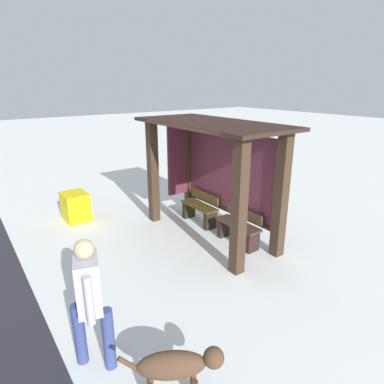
{
  "coord_description": "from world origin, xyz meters",
  "views": [
    {
      "loc": [
        5.19,
        -4.23,
        3.24
      ],
      "look_at": [
        -0.13,
        -0.36,
        1.05
      ],
      "focal_mm": 30.69,
      "sensor_mm": 36.0,
      "label": 1
    }
  ],
  "objects_px": {
    "grit_bin": "(76,206)",
    "bus_shelter": "(213,160)",
    "bench_center_inside": "(239,228)",
    "dog": "(177,366)",
    "person_walking": "(89,295)",
    "bench_left_inside": "(200,209)"
  },
  "relations": [
    {
      "from": "grit_bin",
      "to": "bus_shelter",
      "type": "bearing_deg",
      "value": 41.86
    },
    {
      "from": "bus_shelter",
      "to": "bench_center_inside",
      "type": "height_order",
      "value": "bus_shelter"
    },
    {
      "from": "bus_shelter",
      "to": "dog",
      "type": "distance_m",
      "value": 4.43
    },
    {
      "from": "person_walking",
      "to": "bus_shelter",
      "type": "bearing_deg",
      "value": 120.61
    },
    {
      "from": "person_walking",
      "to": "bench_center_inside",
      "type": "bearing_deg",
      "value": 109.99
    },
    {
      "from": "bench_left_inside",
      "to": "grit_bin",
      "type": "height_order",
      "value": "bench_left_inside"
    },
    {
      "from": "bench_center_inside",
      "to": "bench_left_inside",
      "type": "bearing_deg",
      "value": 179.96
    },
    {
      "from": "bench_left_inside",
      "to": "bench_center_inside",
      "type": "xyz_separation_m",
      "value": [
        1.35,
        -0.0,
        0.0
      ]
    },
    {
      "from": "bus_shelter",
      "to": "bench_center_inside",
      "type": "xyz_separation_m",
      "value": [
        0.77,
        0.09,
        -1.33
      ]
    },
    {
      "from": "grit_bin",
      "to": "bench_center_inside",
      "type": "bearing_deg",
      "value": 35.58
    },
    {
      "from": "bench_center_inside",
      "to": "dog",
      "type": "height_order",
      "value": "bench_center_inside"
    },
    {
      "from": "bench_left_inside",
      "to": "bench_center_inside",
      "type": "distance_m",
      "value": 1.35
    },
    {
      "from": "bus_shelter",
      "to": "grit_bin",
      "type": "height_order",
      "value": "bus_shelter"
    },
    {
      "from": "bus_shelter",
      "to": "person_walking",
      "type": "height_order",
      "value": "bus_shelter"
    },
    {
      "from": "person_walking",
      "to": "grit_bin",
      "type": "distance_m",
      "value": 4.82
    },
    {
      "from": "person_walking",
      "to": "dog",
      "type": "height_order",
      "value": "person_walking"
    },
    {
      "from": "bench_left_inside",
      "to": "bench_center_inside",
      "type": "relative_size",
      "value": 1.0
    },
    {
      "from": "bench_left_inside",
      "to": "bench_center_inside",
      "type": "bearing_deg",
      "value": -0.04
    },
    {
      "from": "person_walking",
      "to": "grit_bin",
      "type": "bearing_deg",
      "value": 165.14
    },
    {
      "from": "bench_center_inside",
      "to": "person_walking",
      "type": "xyz_separation_m",
      "value": [
        1.31,
        -3.59,
        0.64
      ]
    },
    {
      "from": "dog",
      "to": "grit_bin",
      "type": "relative_size",
      "value": 1.39
    },
    {
      "from": "bench_left_inside",
      "to": "person_walking",
      "type": "bearing_deg",
      "value": -53.57
    }
  ]
}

